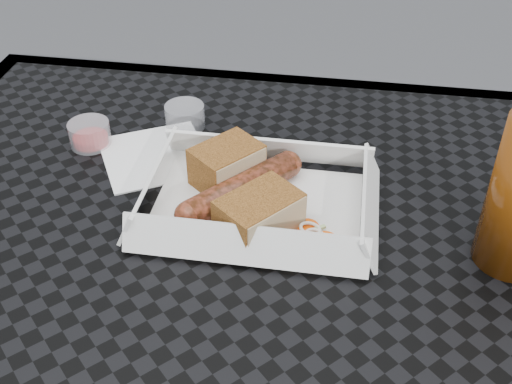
# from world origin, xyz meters

# --- Properties ---
(patio_table) EXTENTS (0.80, 0.80, 0.74)m
(patio_table) POSITION_xyz_m (0.00, 0.00, 0.67)
(patio_table) COLOR black
(patio_table) RESTS_ON ground
(food_tray) EXTENTS (0.22, 0.15, 0.00)m
(food_tray) POSITION_xyz_m (0.04, 0.09, 0.75)
(food_tray) COLOR white
(food_tray) RESTS_ON patio_table
(bratwurst) EXTENTS (0.12, 0.14, 0.03)m
(bratwurst) POSITION_xyz_m (0.02, 0.10, 0.76)
(bratwurst) COLOR maroon
(bratwurst) RESTS_ON food_tray
(bread_near) EXTENTS (0.09, 0.09, 0.05)m
(bread_near) POSITION_xyz_m (-0.00, 0.13, 0.77)
(bread_near) COLOR brown
(bread_near) RESTS_ON food_tray
(bread_far) EXTENTS (0.09, 0.10, 0.04)m
(bread_far) POSITION_xyz_m (0.04, 0.05, 0.77)
(bread_far) COLOR brown
(bread_far) RESTS_ON food_tray
(veg_garnish) EXTENTS (0.03, 0.03, 0.00)m
(veg_garnish) POSITION_xyz_m (0.10, 0.05, 0.75)
(veg_garnish) COLOR #FE5A0B
(veg_garnish) RESTS_ON food_tray
(napkin) EXTENTS (0.16, 0.16, 0.00)m
(napkin) POSITION_xyz_m (-0.10, 0.17, 0.75)
(napkin) COLOR white
(napkin) RESTS_ON patio_table
(condiment_cup_sauce) EXTENTS (0.05, 0.05, 0.03)m
(condiment_cup_sauce) POSITION_xyz_m (-0.18, 0.18, 0.76)
(condiment_cup_sauce) COLOR #9A0B0B
(condiment_cup_sauce) RESTS_ON patio_table
(condiment_cup_empty) EXTENTS (0.05, 0.05, 0.03)m
(condiment_cup_empty) POSITION_xyz_m (-0.08, 0.24, 0.76)
(condiment_cup_empty) COLOR silver
(condiment_cup_empty) RESTS_ON patio_table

